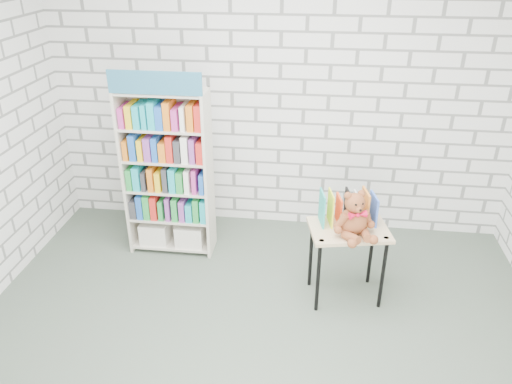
# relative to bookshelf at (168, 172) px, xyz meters

# --- Properties ---
(ground) EXTENTS (4.50, 4.50, 0.00)m
(ground) POSITION_rel_bookshelf_xyz_m (0.96, -1.36, -0.81)
(ground) COLOR #455245
(ground) RESTS_ON ground
(room_shell) EXTENTS (4.52, 4.02, 2.81)m
(room_shell) POSITION_rel_bookshelf_xyz_m (0.96, -1.36, 0.97)
(room_shell) COLOR silver
(room_shell) RESTS_ON ground
(bookshelf) EXTENTS (0.79, 0.31, 1.78)m
(bookshelf) POSITION_rel_bookshelf_xyz_m (0.00, 0.00, 0.00)
(bookshelf) COLOR beige
(bookshelf) RESTS_ON ground
(display_table) EXTENTS (0.69, 0.55, 0.67)m
(display_table) POSITION_rel_bookshelf_xyz_m (1.64, -0.55, -0.24)
(display_table) COLOR tan
(display_table) RESTS_ON ground
(table_books) EXTENTS (0.46, 0.27, 0.26)m
(table_books) POSITION_rel_bookshelf_xyz_m (1.61, -0.45, -0.02)
(table_books) COLOR teal
(table_books) RESTS_ON display_table
(teddy_bear) EXTENTS (0.34, 0.33, 0.37)m
(teddy_bear) POSITION_rel_bookshelf_xyz_m (1.66, -0.65, 0.00)
(teddy_bear) COLOR brown
(teddy_bear) RESTS_ON display_table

